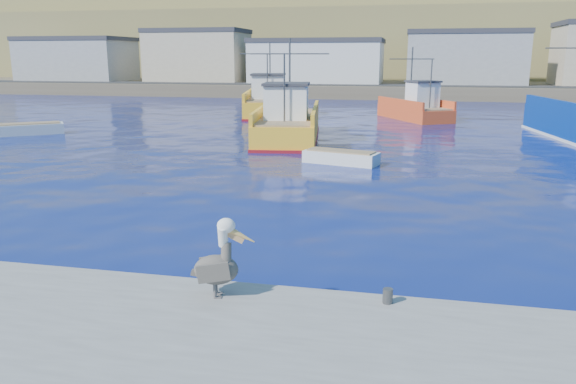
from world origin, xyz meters
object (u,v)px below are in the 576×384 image
object	(u,v)px
trawler_yellow_a	(288,124)
boat_orange	(416,108)
skiff_mid	(341,158)
pelican	(218,263)
skiff_left	(29,130)
trawler_yellow_b	(269,103)

from	to	relation	value
trawler_yellow_a	boat_orange	bearing A→B (deg)	60.00
trawler_yellow_a	skiff_mid	world-z (taller)	trawler_yellow_a
boat_orange	skiff_mid	bearing A→B (deg)	-99.88
boat_orange	pelican	world-z (taller)	boat_orange
trawler_yellow_a	skiff_mid	xyz separation A→B (m)	(4.36, -7.52, -0.77)
boat_orange	pelican	bearing A→B (deg)	-95.93
skiff_left	pelican	world-z (taller)	pelican
skiff_left	pelican	distance (m)	32.60
boat_orange	skiff_mid	xyz separation A→B (m)	(-3.76, -21.58, -0.76)
boat_orange	skiff_left	world-z (taller)	boat_orange
pelican	skiff_left	bearing A→B (deg)	132.76
trawler_yellow_b	boat_orange	bearing A→B (deg)	-6.39
trawler_yellow_a	boat_orange	world-z (taller)	trawler_yellow_a
skiff_mid	pelican	xyz separation A→B (m)	(-0.32, -17.68, 0.94)
trawler_yellow_b	trawler_yellow_a	bearing A→B (deg)	-71.67
boat_orange	pelican	size ratio (longest dim) A/B	5.19
skiff_mid	pelican	world-z (taller)	pelican
trawler_yellow_a	boat_orange	xyz separation A→B (m)	(8.12, 14.06, -0.01)
boat_orange	pelican	xyz separation A→B (m)	(-4.08, -39.27, 0.18)
trawler_yellow_b	pelican	bearing A→B (deg)	-77.29
trawler_yellow_b	skiff_mid	xyz separation A→B (m)	(9.51, -23.07, -0.81)
boat_orange	trawler_yellow_a	bearing A→B (deg)	-120.00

